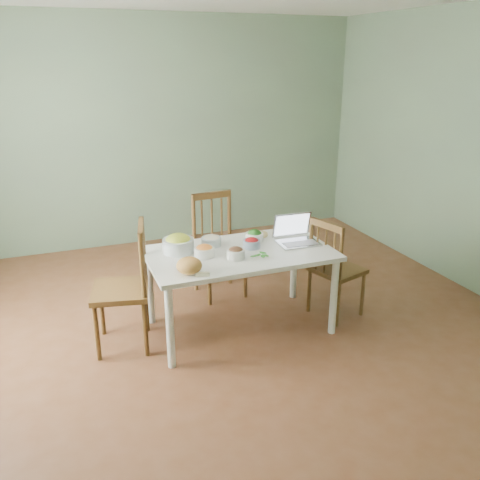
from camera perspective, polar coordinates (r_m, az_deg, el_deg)
name	(u,v)px	position (r m, az deg, el deg)	size (l,w,h in m)	color
floor	(234,330)	(4.41, -0.70, -10.15)	(5.00, 5.00, 0.00)	#562E17
wall_back	(161,133)	(6.28, -8.94, 11.87)	(5.00, 0.00, 2.70)	#586954
dining_table	(240,290)	(4.29, 0.00, -5.71)	(1.51, 0.85, 0.71)	white
chair_far	(220,247)	(4.85, -2.29, -0.76)	(0.44, 0.42, 0.99)	#533318
chair_left	(120,288)	(4.09, -13.42, -5.25)	(0.45, 0.43, 1.02)	#533318
chair_right	(337,267)	(4.57, 10.95, -3.03)	(0.40, 0.38, 0.91)	#533318
bread_boule	(189,266)	(3.73, -5.77, -2.90)	(0.19, 0.19, 0.12)	#CF8B3F
butter_stick	(203,274)	(3.70, -4.25, -3.89)	(0.10, 0.03, 0.03)	#F6EABC
bowl_squash	(178,243)	(4.15, -7.00, -0.37)	(0.26, 0.26, 0.15)	#CFD33E
bowl_carrot	(204,250)	(4.05, -4.06, -1.19)	(0.17, 0.17, 0.09)	orange
bowl_onion	(211,240)	(4.27, -3.27, -0.03)	(0.17, 0.17, 0.09)	white
bowl_mushroom	(236,253)	(3.99, -0.49, -1.47)	(0.14, 0.14, 0.09)	#4A2C17
bowl_redpep	(252,243)	(4.22, 1.33, -0.33)	(0.14, 0.14, 0.09)	#B40019
bowl_broccoli	(254,236)	(4.37, 1.65, 0.50)	(0.16, 0.16, 0.10)	#195D1A
flatbread	(257,234)	(4.52, 1.92, 0.64)	(0.19, 0.19, 0.02)	tan
basil_bunch	(259,254)	(4.06, 2.15, -1.63)	(0.18, 0.18, 0.02)	#2E5E20
laptop	(299,231)	(4.31, 6.67, 1.05)	(0.34, 0.30, 0.24)	silver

